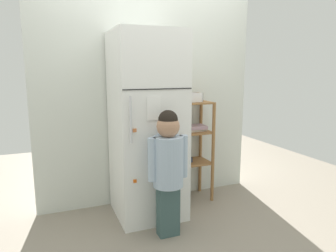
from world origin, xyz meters
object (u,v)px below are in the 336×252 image
at_px(refrigerator, 147,126).
at_px(child_standing, 168,161).
at_px(pantry_shelf_unit, 194,140).
at_px(fruit_bin, 194,98).

bearing_deg(refrigerator, child_standing, -86.58).
bearing_deg(pantry_shelf_unit, fruit_bin, -132.03).
bearing_deg(child_standing, pantry_shelf_unit, 48.39).
bearing_deg(fruit_bin, child_standing, -131.60).
bearing_deg(child_standing, refrigerator, 93.42).
relative_size(refrigerator, child_standing, 1.61).
xyz_separation_m(refrigerator, pantry_shelf_unit, (0.59, 0.16, -0.22)).
distance_m(refrigerator, child_standing, 0.53).
relative_size(child_standing, fruit_bin, 6.13).
height_order(child_standing, pantry_shelf_unit, child_standing).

